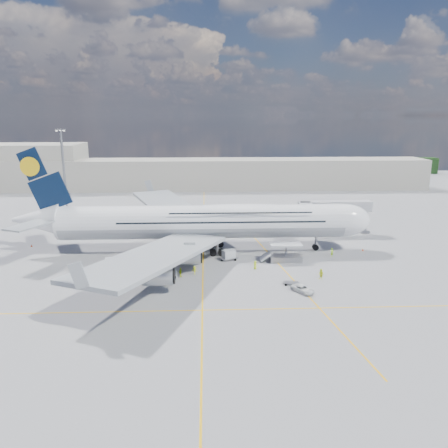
{
  "coord_description": "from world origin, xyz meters",
  "views": [
    {
      "loc": [
        0.73,
        -82.09,
        29.15
      ],
      "look_at": [
        4.52,
        8.0,
        6.69
      ],
      "focal_mm": 35.0,
      "sensor_mm": 36.0,
      "label": 1
    }
  ],
  "objects_px": {
    "dolly_nose_far": "(292,283)",
    "jet_bridge": "(325,210)",
    "crew_nose": "(332,252)",
    "service_van": "(303,289)",
    "airliner": "(204,221)",
    "dolly_nose_near": "(229,255)",
    "crew_loader": "(321,274)",
    "cone_nose": "(363,250)",
    "crew_tug": "(195,270)",
    "baggage_tug": "(169,274)",
    "dolly_back": "(112,263)",
    "cone_wing_left_outer": "(155,224)",
    "dolly_row_a": "(104,280)",
    "catering_truck_inner": "(179,231)",
    "cargo_loader": "(285,255)",
    "dolly_row_c": "(140,268)",
    "light_mast": "(64,173)",
    "dolly_row_b": "(141,272)",
    "crew_van": "(255,265)",
    "cone_tail": "(32,246)",
    "cone_wing_left_inner": "(163,242)",
    "crew_wing": "(181,272)",
    "catering_truck_outer": "(160,215)",
    "cone_wing_right_inner": "(124,271)",
    "cone_wing_right_outer": "(122,280)"
  },
  "relations": [
    {
      "from": "jet_bridge",
      "to": "cargo_loader",
      "type": "bearing_deg",
      "value": -125.75
    },
    {
      "from": "crew_loader",
      "to": "cone_nose",
      "type": "xyz_separation_m",
      "value": [
        13.79,
        16.81,
        -0.74
      ]
    },
    {
      "from": "service_van",
      "to": "crew_loader",
      "type": "relative_size",
      "value": 2.17
    },
    {
      "from": "crew_loader",
      "to": "cone_wing_left_outer",
      "type": "bearing_deg",
      "value": -178.1
    },
    {
      "from": "jet_bridge",
      "to": "baggage_tug",
      "type": "relative_size",
      "value": 6.1
    },
    {
      "from": "dolly_back",
      "to": "cone_tail",
      "type": "relative_size",
      "value": 6.01
    },
    {
      "from": "cargo_loader",
      "to": "dolly_row_c",
      "type": "xyz_separation_m",
      "value": [
        -28.76,
        -6.08,
        -0.23
      ]
    },
    {
      "from": "dolly_nose_far",
      "to": "jet_bridge",
      "type": "bearing_deg",
      "value": 83.3
    },
    {
      "from": "dolly_row_a",
      "to": "cone_tail",
      "type": "xyz_separation_m",
      "value": [
        -21.46,
        22.66,
        -0.09
      ]
    },
    {
      "from": "light_mast",
      "to": "dolly_nose_near",
      "type": "bearing_deg",
      "value": -42.21
    },
    {
      "from": "airliner",
      "to": "crew_tug",
      "type": "relative_size",
      "value": 48.68
    },
    {
      "from": "dolly_nose_near",
      "to": "crew_van",
      "type": "bearing_deg",
      "value": -74.76
    },
    {
      "from": "airliner",
      "to": "crew_nose",
      "type": "height_order",
      "value": "airliner"
    },
    {
      "from": "cone_wing_left_inner",
      "to": "cone_tail",
      "type": "height_order",
      "value": "cone_tail"
    },
    {
      "from": "airliner",
      "to": "dolly_nose_near",
      "type": "distance_m",
      "value": 9.77
    },
    {
      "from": "crew_nose",
      "to": "crew_loader",
      "type": "distance_m",
      "value": 14.3
    },
    {
      "from": "jet_bridge",
      "to": "cone_nose",
      "type": "bearing_deg",
      "value": -65.09
    },
    {
      "from": "crew_wing",
      "to": "crew_van",
      "type": "height_order",
      "value": "crew_wing"
    },
    {
      "from": "catering_truck_inner",
      "to": "cone_wing_left_inner",
      "type": "height_order",
      "value": "catering_truck_inner"
    },
    {
      "from": "jet_bridge",
      "to": "light_mast",
      "type": "bearing_deg",
      "value": 160.98
    },
    {
      "from": "crew_nose",
      "to": "light_mast",
      "type": "bearing_deg",
      "value": 112.32
    },
    {
      "from": "dolly_row_b",
      "to": "cone_tail",
      "type": "relative_size",
      "value": 5.24
    },
    {
      "from": "dolly_back",
      "to": "cone_wing_left_outer",
      "type": "height_order",
      "value": "dolly_back"
    },
    {
      "from": "crew_nose",
      "to": "service_van",
      "type": "bearing_deg",
      "value": -155.93
    },
    {
      "from": "dolly_row_c",
      "to": "cone_nose",
      "type": "distance_m",
      "value": 48.86
    },
    {
      "from": "dolly_row_a",
      "to": "baggage_tug",
      "type": "distance_m",
      "value": 11.63
    },
    {
      "from": "cone_wing_right_inner",
      "to": "cone_wing_right_outer",
      "type": "bearing_deg",
      "value": -83.74
    },
    {
      "from": "crew_nose",
      "to": "crew_tug",
      "type": "xyz_separation_m",
      "value": [
        -28.91,
        -9.53,
        -0.12
      ]
    },
    {
      "from": "dolly_nose_near",
      "to": "cargo_loader",
      "type": "bearing_deg",
      "value": -29.82
    },
    {
      "from": "dolly_nose_far",
      "to": "catering_truck_inner",
      "type": "height_order",
      "value": "catering_truck_inner"
    },
    {
      "from": "dolly_nose_near",
      "to": "catering_truck_inner",
      "type": "relative_size",
      "value": 0.53
    },
    {
      "from": "baggage_tug",
      "to": "dolly_row_a",
      "type": "bearing_deg",
      "value": 172.36
    },
    {
      "from": "dolly_back",
      "to": "cone_tail",
      "type": "height_order",
      "value": "dolly_back"
    },
    {
      "from": "crew_loader",
      "to": "crew_wing",
      "type": "distance_m",
      "value": 25.85
    },
    {
      "from": "cargo_loader",
      "to": "cone_nose",
      "type": "height_order",
      "value": "cargo_loader"
    },
    {
      "from": "service_van",
      "to": "cone_wing_left_inner",
      "type": "xyz_separation_m",
      "value": [
        -26.31,
        30.2,
        -0.35
      ]
    },
    {
      "from": "cone_tail",
      "to": "airliner",
      "type": "bearing_deg",
      "value": -7.29
    },
    {
      "from": "catering_truck_inner",
      "to": "cone_wing_left_outer",
      "type": "distance_m",
      "value": 16.04
    },
    {
      "from": "catering_truck_inner",
      "to": "cone_wing_left_outer",
      "type": "bearing_deg",
      "value": 125.01
    },
    {
      "from": "crew_tug",
      "to": "baggage_tug",
      "type": "bearing_deg",
      "value": -158.07
    },
    {
      "from": "dolly_nose_near",
      "to": "crew_nose",
      "type": "relative_size",
      "value": 2.05
    },
    {
      "from": "crew_loader",
      "to": "crew_van",
      "type": "distance_m",
      "value": 12.89
    },
    {
      "from": "light_mast",
      "to": "catering_truck_outer",
      "type": "bearing_deg",
      "value": -12.54
    },
    {
      "from": "cargo_loader",
      "to": "dolly_row_b",
      "type": "relative_size",
      "value": 2.73
    },
    {
      "from": "crew_loader",
      "to": "cone_nose",
      "type": "distance_m",
      "value": 21.76
    },
    {
      "from": "dolly_row_c",
      "to": "dolly_back",
      "type": "distance_m",
      "value": 6.56
    },
    {
      "from": "catering_truck_outer",
      "to": "cone_wing_right_inner",
      "type": "bearing_deg",
      "value": -101.78
    },
    {
      "from": "dolly_row_a",
      "to": "dolly_nose_far",
      "type": "bearing_deg",
      "value": -23.81
    },
    {
      "from": "baggage_tug",
      "to": "cone_tail",
      "type": "distance_m",
      "value": 39.16
    },
    {
      "from": "cone_wing_left_outer",
      "to": "cone_tail",
      "type": "xyz_separation_m",
      "value": [
        -25.78,
        -19.84,
        -0.01
      ]
    }
  ]
}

